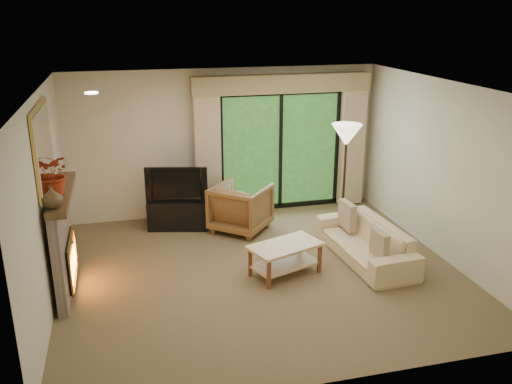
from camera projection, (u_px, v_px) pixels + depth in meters
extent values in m
plane|color=brown|center=(261.00, 272.00, 7.71)|extent=(5.50, 5.50, 0.00)
plane|color=white|center=(262.00, 88.00, 6.87)|extent=(5.50, 5.50, 0.00)
plane|color=beige|center=(225.00, 143.00, 9.58)|extent=(5.00, 0.00, 5.00)
plane|color=beige|center=(331.00, 266.00, 4.99)|extent=(5.00, 0.00, 5.00)
plane|color=beige|center=(45.00, 202.00, 6.65)|extent=(0.00, 5.00, 5.00)
plane|color=beige|center=(443.00, 171.00, 7.93)|extent=(0.00, 5.00, 5.00)
cube|color=tan|center=(208.00, 152.00, 9.39)|extent=(0.45, 0.18, 2.35)
cube|color=tan|center=(352.00, 143.00, 10.01)|extent=(0.45, 0.18, 2.35)
cube|color=#9F8B5E|center=(283.00, 84.00, 9.36)|extent=(3.20, 0.24, 0.32)
cube|color=black|center=(179.00, 213.00, 9.20)|extent=(1.08, 0.67, 0.50)
imported|color=black|center=(177.00, 183.00, 9.02)|extent=(1.03, 0.37, 0.59)
imported|color=brown|center=(241.00, 208.00, 9.04)|extent=(1.22, 1.22, 0.80)
imported|color=beige|center=(365.00, 241.00, 8.02)|extent=(0.87, 1.97, 0.56)
cube|color=brown|center=(379.00, 244.00, 7.43)|extent=(0.12, 0.38, 0.37)
cube|color=brown|center=(347.00, 215.00, 8.45)|extent=(0.14, 0.43, 0.42)
imported|color=#483621|center=(52.00, 197.00, 6.22)|extent=(0.31, 0.31, 0.26)
imported|color=maroon|center=(54.00, 174.00, 6.62)|extent=(0.55, 0.50, 0.52)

